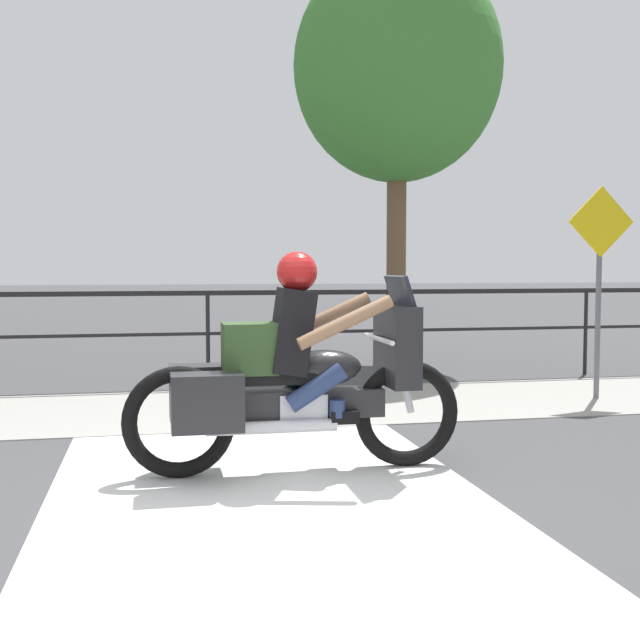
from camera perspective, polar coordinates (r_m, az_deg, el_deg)
ground_plane at (r=5.14m, az=-4.15°, el=-12.87°), size 120.00×120.00×0.00m
sidewalk_band at (r=8.43m, az=-7.21°, el=-6.22°), size 44.00×2.40×0.01m
crosswalk_band at (r=4.96m, az=-3.17°, el=-13.45°), size 2.79×6.00×0.01m
fence_railing at (r=9.93m, az=-7.99°, el=0.64°), size 36.00×0.05×1.18m
motorcycle at (r=5.73m, az=-1.93°, el=-4.02°), size 2.44×0.76×1.58m
street_sign at (r=9.36m, az=19.27°, el=3.78°), size 0.78×0.06×2.35m
tree_behind_sign at (r=12.70m, az=5.53°, el=17.38°), size 3.14×3.14×6.20m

